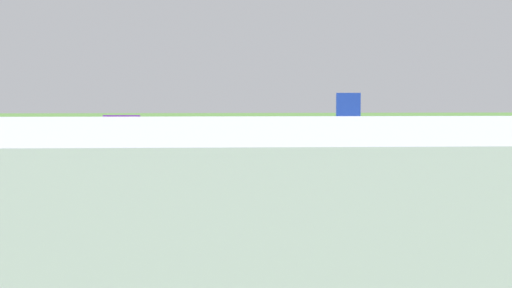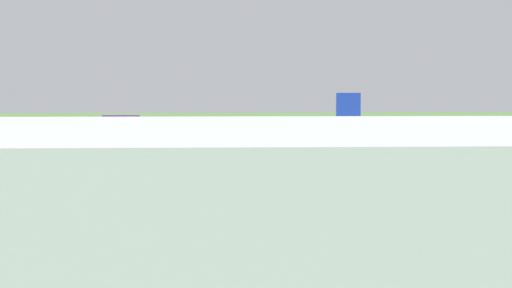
% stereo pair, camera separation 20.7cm
% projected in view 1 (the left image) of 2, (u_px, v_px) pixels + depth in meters
% --- Properties ---
extents(ground_plane, '(800.00, 800.00, 0.00)m').
position_uv_depth(ground_plane, '(256.00, 164.00, 181.23)').
color(ground_plane, '#477233').
extents(runway_asphalt, '(600.00, 39.95, 0.06)m').
position_uv_depth(runway_asphalt, '(256.00, 164.00, 181.23)').
color(runway_asphalt, '#38383D').
rests_on(runway_asphalt, ground).
extents(apron_concrete, '(440.00, 110.00, 0.05)m').
position_uv_depth(apron_concrete, '(288.00, 214.00, 108.37)').
color(apron_concrete, gray).
rests_on(apron_concrete, ground).
extents(grass_verge_foreground, '(600.00, 80.00, 0.04)m').
position_uv_depth(grass_verge_foreground, '(249.00, 152.00, 216.99)').
color(grass_verge_foreground, '#3C782B').
rests_on(grass_verge_foreground, ground).
extents(airliner_main, '(54.13, 44.40, 15.88)m').
position_uv_depth(airliner_main, '(258.00, 145.00, 181.01)').
color(airliner_main, white).
rests_on(airliner_main, ground).
extents(airliner_parked_mid, '(45.54, 37.24, 13.29)m').
position_uv_depth(airliner_parked_mid, '(260.00, 191.00, 104.13)').
color(airliner_parked_mid, white).
rests_on(airliner_parked_mid, ground).
extents(terminal_building, '(113.26, 27.45, 36.46)m').
position_uv_depth(terminal_building, '(334.00, 281.00, 37.86)').
color(terminal_building, '#B2B7C1').
rests_on(terminal_building, ground).
extents(no_stopping_sign, '(0.60, 0.10, 2.25)m').
position_uv_depth(no_stopping_sign, '(251.00, 146.00, 221.11)').
color(no_stopping_sign, slate).
rests_on(no_stopping_sign, ground).
extents(traffic_cone_orange, '(0.40, 0.40, 0.55)m').
position_uv_depth(traffic_cone_orange, '(235.00, 151.00, 218.11)').
color(traffic_cone_orange, orange).
rests_on(traffic_cone_orange, ground).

